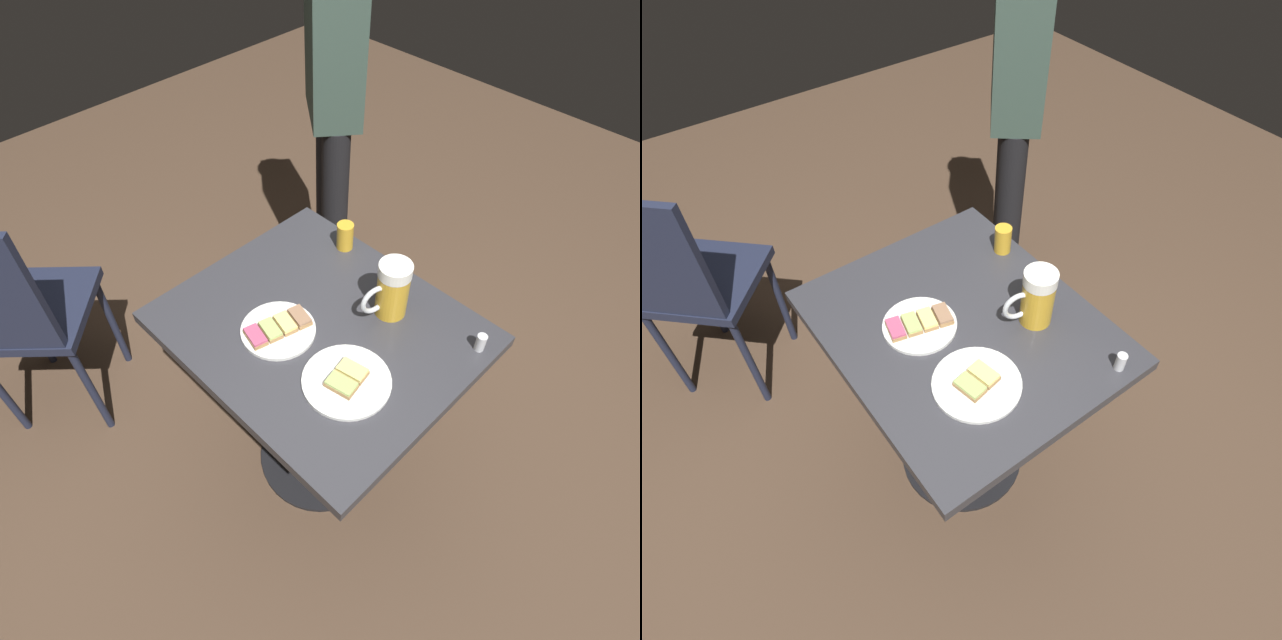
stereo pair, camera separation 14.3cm
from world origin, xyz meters
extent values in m
plane|color=#4C3828|center=(0.00, 0.00, 0.00)|extent=(6.00, 6.00, 0.00)
cylinder|color=black|center=(0.00, 0.00, 0.01)|extent=(0.44, 0.44, 0.01)
cylinder|color=black|center=(0.00, 0.00, 0.37)|extent=(0.09, 0.09, 0.71)
cube|color=#333338|center=(0.00, 0.00, 0.73)|extent=(0.79, 0.67, 0.04)
cylinder|color=white|center=(-0.06, -0.09, 0.75)|extent=(0.20, 0.20, 0.01)
cube|color=#9E7547|center=(-0.05, -0.03, 0.76)|extent=(0.08, 0.06, 0.01)
cube|color=#997051|center=(-0.05, -0.03, 0.77)|extent=(0.08, 0.05, 0.01)
cube|color=#9E7547|center=(-0.06, -0.07, 0.76)|extent=(0.08, 0.06, 0.01)
cube|color=#EFE07A|center=(-0.06, -0.07, 0.77)|extent=(0.08, 0.05, 0.01)
cube|color=#9E7547|center=(-0.07, -0.12, 0.76)|extent=(0.08, 0.06, 0.01)
cube|color=#ADC66B|center=(-0.07, -0.12, 0.77)|extent=(0.08, 0.05, 0.01)
cube|color=#9E7547|center=(-0.08, -0.16, 0.76)|extent=(0.08, 0.06, 0.01)
cube|color=#BC4C70|center=(-0.08, -0.16, 0.77)|extent=(0.08, 0.05, 0.01)
cylinder|color=white|center=(0.18, -0.09, 0.75)|extent=(0.22, 0.22, 0.01)
cube|color=#9E7547|center=(0.18, -0.11, 0.76)|extent=(0.08, 0.06, 0.01)
cube|color=#ADC66B|center=(0.18, -0.11, 0.77)|extent=(0.08, 0.06, 0.01)
cube|color=#9E7547|center=(0.17, -0.06, 0.76)|extent=(0.08, 0.06, 0.01)
cube|color=#EFE07A|center=(0.17, -0.06, 0.77)|extent=(0.08, 0.06, 0.01)
cylinder|color=gold|center=(0.10, 0.17, 0.81)|extent=(0.09, 0.09, 0.14)
cylinder|color=white|center=(0.10, 0.17, 0.90)|extent=(0.09, 0.09, 0.03)
torus|color=silver|center=(0.09, 0.12, 0.82)|extent=(0.04, 0.09, 0.09)
cylinder|color=gold|center=(-0.17, 0.28, 0.79)|extent=(0.05, 0.05, 0.09)
cylinder|color=silver|center=(0.35, 0.23, 0.77)|extent=(0.03, 0.03, 0.05)
cylinder|color=#1E2338|center=(-0.90, -0.27, 0.24)|extent=(0.03, 0.03, 0.48)
cylinder|color=#1E2338|center=(-1.12, -0.50, 0.24)|extent=(0.03, 0.03, 0.48)
cylinder|color=#1E2338|center=(-0.67, -0.49, 0.24)|extent=(0.03, 0.03, 0.48)
cylinder|color=#1E2338|center=(-0.89, -0.72, 0.24)|extent=(0.03, 0.03, 0.48)
cube|color=#1E2338|center=(-0.89, -0.49, 0.49)|extent=(0.54, 0.54, 0.04)
cylinder|color=black|center=(-0.58, 0.67, 0.41)|extent=(0.11, 0.11, 0.82)
cylinder|color=black|center=(-0.75, 0.80, 0.41)|extent=(0.11, 0.11, 0.82)
cube|color=#384C42|center=(-0.66, 0.73, 1.09)|extent=(0.36, 0.34, 0.52)
camera|label=1|loc=(0.67, -0.67, 1.84)|focal=30.16mm
camera|label=2|loc=(0.76, -0.56, 1.84)|focal=30.16mm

